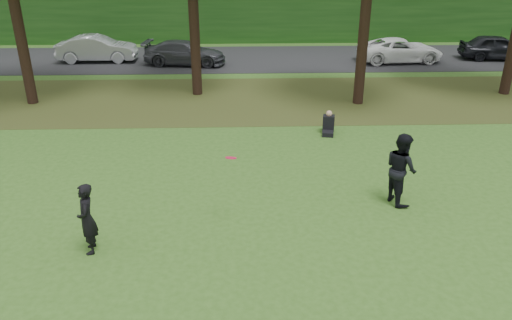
{
  "coord_description": "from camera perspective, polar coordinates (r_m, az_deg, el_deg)",
  "views": [
    {
      "loc": [
        -1.09,
        -8.14,
        6.57
      ],
      "look_at": [
        -0.69,
        3.57,
        1.3
      ],
      "focal_mm": 35.0,
      "sensor_mm": 36.0,
      "label": 1
    }
  ],
  "objects": [
    {
      "name": "seated_person",
      "position": [
        18.34,
        8.27,
        3.99
      ],
      "size": [
        0.54,
        0.79,
        0.83
      ],
      "rotation": [
        0.0,
        0.0,
        -0.19
      ],
      "color": "black",
      "rests_on": "ground"
    },
    {
      "name": "leaf_litter",
      "position": [
        22.17,
        0.95,
        6.98
      ],
      "size": [
        60.0,
        7.0,
        0.01
      ],
      "primitive_type": "cube",
      "color": "#403617",
      "rests_on": "ground"
    },
    {
      "name": "parked_cars",
      "position": [
        28.92,
        -0.93,
        12.49
      ],
      "size": [
        36.0,
        3.36,
        1.46
      ],
      "color": "black",
      "rests_on": "street"
    },
    {
      "name": "frisbee",
      "position": [
        11.84,
        -2.89,
        0.25
      ],
      "size": [
        0.35,
        0.35,
        0.1
      ],
      "color": "#EF144C",
      "rests_on": "ground"
    },
    {
      "name": "street",
      "position": [
        29.89,
        0.17,
        11.53
      ],
      "size": [
        70.0,
        7.0,
        0.02
      ],
      "primitive_type": "cube",
      "color": "black",
      "rests_on": "ground"
    },
    {
      "name": "ground",
      "position": [
        10.52,
        4.56,
        -14.52
      ],
      "size": [
        120.0,
        120.0,
        0.0
      ],
      "primitive_type": "plane",
      "color": "#31581B",
      "rests_on": "ground"
    },
    {
      "name": "far_hedge",
      "position": [
        35.39,
        -0.2,
        17.6
      ],
      "size": [
        70.0,
        3.0,
        5.0
      ],
      "primitive_type": "cube",
      "color": "#174012",
      "rests_on": "ground"
    },
    {
      "name": "player_left",
      "position": [
        11.75,
        -18.76,
        -6.39
      ],
      "size": [
        0.53,
        0.69,
        1.68
      ],
      "primitive_type": "imported",
      "rotation": [
        0.0,
        0.0,
        -1.35
      ],
      "color": "black",
      "rests_on": "ground"
    },
    {
      "name": "player_right",
      "position": [
        13.68,
        16.23,
        -0.94
      ],
      "size": [
        0.96,
        1.11,
        1.96
      ],
      "primitive_type": "imported",
      "rotation": [
        0.0,
        0.0,
        1.83
      ],
      "color": "black",
      "rests_on": "ground"
    }
  ]
}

